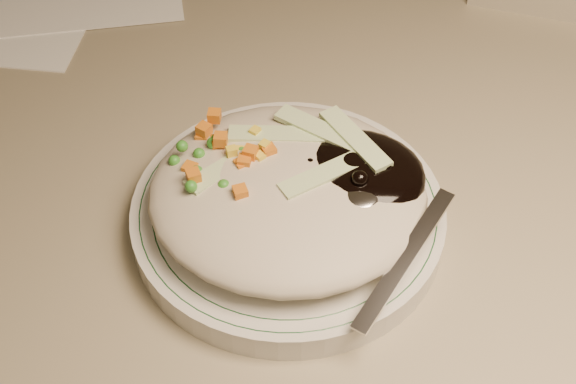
{
  "coord_description": "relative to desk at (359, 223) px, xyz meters",
  "views": [
    {
      "loc": [
        -0.04,
        0.83,
        1.19
      ],
      "look_at": [
        -0.07,
        1.2,
        0.78
      ],
      "focal_mm": 50.0,
      "sensor_mm": 36.0,
      "label": 1
    }
  ],
  "objects": [
    {
      "name": "desk",
      "position": [
        0.0,
        0.0,
        0.0
      ],
      "size": [
        1.4,
        0.7,
        0.74
      ],
      "color": "gray",
      "rests_on": "ground"
    },
    {
      "name": "plate_rim",
      "position": [
        -0.07,
        -0.18,
        0.22
      ],
      "size": [
        0.21,
        0.21,
        0.0
      ],
      "color": "#144723",
      "rests_on": "plate"
    },
    {
      "name": "plate",
      "position": [
        -0.07,
        -0.18,
        0.21
      ],
      "size": [
        0.22,
        0.22,
        0.02
      ],
      "primitive_type": "cylinder",
      "color": "silver",
      "rests_on": "desk"
    },
    {
      "name": "meal",
      "position": [
        -0.06,
        -0.18,
        0.24
      ],
      "size": [
        0.21,
        0.19,
        0.05
      ],
      "color": "#B1A58F",
      "rests_on": "plate"
    }
  ]
}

